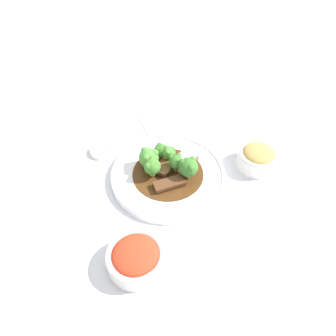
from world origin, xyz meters
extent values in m
plane|color=silver|center=(0.00, 0.00, 0.00)|extent=(4.00, 4.00, 0.00)
cylinder|color=white|center=(0.00, 0.00, 0.01)|extent=(0.28, 0.28, 0.01)
torus|color=white|center=(0.00, 0.00, 0.01)|extent=(0.28, 0.28, 0.01)
cylinder|color=#4C2D14|center=(0.00, 0.00, 0.01)|extent=(0.17, 0.17, 0.00)
cube|color=brown|center=(-0.01, -0.01, 0.02)|extent=(0.06, 0.06, 0.01)
cube|color=#56331E|center=(0.04, -0.01, 0.02)|extent=(0.03, 0.08, 0.01)
cube|color=brown|center=(-0.01, 0.06, 0.02)|extent=(0.05, 0.05, 0.01)
cylinder|color=#7FA84C|center=(0.00, 0.02, 0.03)|extent=(0.01, 0.01, 0.02)
sphere|color=#387028|center=(0.00, 0.02, 0.05)|extent=(0.03, 0.03, 0.03)
sphere|color=#387028|center=(0.01, 0.02, 0.06)|extent=(0.01, 0.01, 0.01)
sphere|color=#387028|center=(-0.01, 0.03, 0.06)|extent=(0.01, 0.01, 0.01)
sphere|color=#387028|center=(-0.01, 0.01, 0.06)|extent=(0.01, 0.01, 0.01)
cylinder|color=#8EB756|center=(-0.01, -0.04, 0.03)|extent=(0.01, 0.01, 0.01)
sphere|color=#427F2D|center=(-0.01, -0.04, 0.05)|extent=(0.04, 0.04, 0.04)
sphere|color=#427F2D|center=(0.00, -0.03, 0.06)|extent=(0.02, 0.02, 0.02)
sphere|color=#427F2D|center=(-0.02, -0.03, 0.06)|extent=(0.02, 0.02, 0.02)
sphere|color=#427F2D|center=(0.00, -0.05, 0.06)|extent=(0.02, 0.02, 0.02)
cylinder|color=#8EB756|center=(-0.04, -0.04, 0.02)|extent=(0.02, 0.02, 0.01)
sphere|color=#4C8E38|center=(-0.04, -0.04, 0.04)|extent=(0.05, 0.05, 0.05)
sphere|color=#4C8E38|center=(-0.04, -0.02, 0.06)|extent=(0.02, 0.02, 0.02)
sphere|color=#4C8E38|center=(-0.05, -0.04, 0.06)|extent=(0.02, 0.02, 0.02)
sphere|color=#4C8E38|center=(-0.03, -0.05, 0.06)|extent=(0.02, 0.02, 0.02)
cylinder|color=#7FA84C|center=(0.03, 0.04, 0.03)|extent=(0.02, 0.02, 0.01)
sphere|color=#387028|center=(0.03, 0.04, 0.05)|extent=(0.05, 0.05, 0.05)
sphere|color=#387028|center=(0.02, 0.05, 0.06)|extent=(0.02, 0.02, 0.02)
sphere|color=#387028|center=(0.02, 0.03, 0.06)|extent=(0.02, 0.02, 0.02)
sphere|color=#387028|center=(0.04, 0.04, 0.06)|extent=(0.02, 0.02, 0.02)
cylinder|color=#7FA84C|center=(-0.05, 0.00, 0.03)|extent=(0.01, 0.01, 0.01)
sphere|color=#387028|center=(-0.05, 0.00, 0.04)|extent=(0.03, 0.03, 0.03)
sphere|color=#387028|center=(-0.06, 0.00, 0.05)|extent=(0.01, 0.01, 0.01)
sphere|color=#387028|center=(-0.05, -0.01, 0.05)|extent=(0.01, 0.01, 0.01)
sphere|color=#387028|center=(-0.05, 0.01, 0.05)|extent=(0.01, 0.01, 0.01)
cylinder|color=#7FA84C|center=(-0.04, 0.02, 0.03)|extent=(0.01, 0.01, 0.02)
sphere|color=#4C8E38|center=(-0.04, 0.02, 0.05)|extent=(0.03, 0.03, 0.03)
sphere|color=#4C8E38|center=(-0.05, 0.01, 0.06)|extent=(0.01, 0.01, 0.01)
sphere|color=#4C8E38|center=(-0.03, 0.01, 0.06)|extent=(0.01, 0.01, 0.01)
sphere|color=#4C8E38|center=(-0.04, 0.03, 0.06)|extent=(0.01, 0.01, 0.01)
ellipsoid|color=silver|center=(-0.03, 0.06, 0.03)|extent=(0.07, 0.08, 0.01)
cylinder|color=silver|center=(-0.08, 0.17, 0.02)|extent=(0.07, 0.15, 0.01)
cylinder|color=white|center=(0.20, -0.14, 0.00)|extent=(0.06, 0.06, 0.01)
cylinder|color=white|center=(0.20, -0.14, 0.02)|extent=(0.12, 0.12, 0.04)
torus|color=white|center=(0.20, -0.14, 0.04)|extent=(0.12, 0.12, 0.01)
ellipsoid|color=red|center=(0.20, -0.14, 0.04)|extent=(0.09, 0.09, 0.03)
cylinder|color=white|center=(0.04, 0.23, 0.00)|extent=(0.06, 0.06, 0.01)
cylinder|color=white|center=(0.04, 0.23, 0.02)|extent=(0.10, 0.10, 0.04)
torus|color=white|center=(0.04, 0.23, 0.04)|extent=(0.10, 0.10, 0.01)
ellipsoid|color=tan|center=(0.04, 0.23, 0.04)|extent=(0.08, 0.08, 0.03)
cylinder|color=white|center=(-0.14, -0.14, 0.01)|extent=(0.06, 0.06, 0.01)
torus|color=white|center=(-0.14, -0.14, 0.01)|extent=(0.06, 0.06, 0.01)
cube|color=white|center=(-0.21, 0.04, 0.00)|extent=(0.10, 0.10, 0.01)
camera|label=1|loc=(0.51, -0.18, 0.61)|focal=35.00mm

